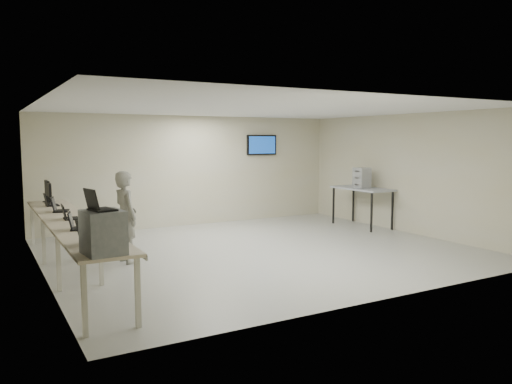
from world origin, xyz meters
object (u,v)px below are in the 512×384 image
soldier (126,217)px  workbench (70,224)px  equipment_box (103,232)px  side_table (362,190)px

soldier → workbench: bearing=99.6°
workbench → equipment_box: 2.77m
workbench → soldier: 1.05m
side_table → workbench: bearing=-171.1°
equipment_box → side_table: size_ratio=0.30×
workbench → soldier: soldier is taller
equipment_box → soldier: (1.06, 3.08, -0.33)m
workbench → equipment_box: bearing=-91.3°
workbench → soldier: (1.00, 0.33, -0.00)m
workbench → side_table: bearing=8.9°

